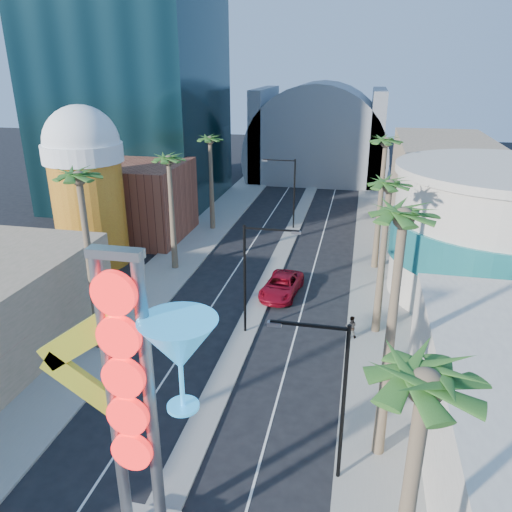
{
  "coord_description": "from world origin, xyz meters",
  "views": [
    {
      "loc": [
        7.22,
        -10.04,
        17.88
      ],
      "look_at": [
        0.37,
        21.9,
        5.12
      ],
      "focal_mm": 35.0,
      "sensor_mm": 36.0,
      "label": 1
    }
  ],
  "objects": [
    {
      "name": "palm_5",
      "position": [
        9.0,
        10.0,
        11.27
      ],
      "size": [
        2.4,
        2.4,
        13.2
      ],
      "color": "brown",
      "rests_on": "ground"
    },
    {
      "name": "palm_1",
      "position": [
        -9.0,
        16.0,
        10.82
      ],
      "size": [
        2.4,
        2.4,
        12.7
      ],
      "color": "brown",
      "rests_on": "ground"
    },
    {
      "name": "streetlight_1",
      "position": [
        -0.55,
        44.0,
        4.88
      ],
      "size": [
        3.79,
        0.25,
        8.0
      ],
      "color": "black",
      "rests_on": "ground"
    },
    {
      "name": "palm_4",
      "position": [
        9.0,
        0.0,
        10.38
      ],
      "size": [
        2.4,
        2.4,
        12.2
      ],
      "color": "brown",
      "rests_on": "ground"
    },
    {
      "name": "brick_filler_west",
      "position": [
        -16.0,
        38.0,
        4.0
      ],
      "size": [
        10.0,
        10.0,
        8.0
      ],
      "primitive_type": "cube",
      "color": "brown",
      "rests_on": "ground"
    },
    {
      "name": "streetlight_2",
      "position": [
        6.72,
        8.0,
        4.83
      ],
      "size": [
        3.45,
        0.25,
        8.0
      ],
      "color": "black",
      "rests_on": "ground"
    },
    {
      "name": "median",
      "position": [
        0.0,
        38.0,
        0.07
      ],
      "size": [
        1.6,
        84.0,
        0.15
      ],
      "primitive_type": "cube",
      "color": "gray",
      "rests_on": "ground"
    },
    {
      "name": "pedestrian_b",
      "position": [
        7.3,
        20.67,
        0.95
      ],
      "size": [
        0.8,
        0.64,
        1.6
      ],
      "primitive_type": "imported",
      "rotation": [
        0.0,
        0.0,
        3.18
      ],
      "color": "gray",
      "rests_on": "sidewalk_east"
    },
    {
      "name": "palm_3",
      "position": [
        -9.0,
        42.0,
        9.48
      ],
      "size": [
        2.4,
        2.4,
        11.2
      ],
      "color": "brown",
      "rests_on": "ground"
    },
    {
      "name": "palm_2",
      "position": [
        -9.0,
        30.0,
        9.48
      ],
      "size": [
        2.4,
        2.4,
        11.2
      ],
      "color": "brown",
      "rests_on": "ground"
    },
    {
      "name": "palm_7",
      "position": [
        9.0,
        34.0,
        10.82
      ],
      "size": [
        2.4,
        2.4,
        12.7
      ],
      "color": "brown",
      "rests_on": "ground"
    },
    {
      "name": "sidewalk_west",
      "position": [
        -9.5,
        35.0,
        0.07
      ],
      "size": [
        5.0,
        100.0,
        0.15
      ],
      "primitive_type": "cube",
      "color": "gray",
      "rests_on": "ground"
    },
    {
      "name": "streetlight_0",
      "position": [
        0.55,
        20.0,
        4.88
      ],
      "size": [
        3.79,
        0.25,
        8.0
      ],
      "color": "black",
      "rests_on": "ground"
    },
    {
      "name": "canopy",
      "position": [
        0.0,
        72.0,
        4.31
      ],
      "size": [
        22.0,
        16.0,
        22.0
      ],
      "color": "slate",
      "rests_on": "ground"
    },
    {
      "name": "filler_east",
      "position": [
        16.0,
        48.0,
        5.0
      ],
      "size": [
        10.0,
        20.0,
        10.0
      ],
      "primitive_type": "cube",
      "color": "#8B7B5A",
      "rests_on": "ground"
    },
    {
      "name": "beer_mug",
      "position": [
        -17.0,
        30.0,
        7.84
      ],
      "size": [
        7.0,
        7.0,
        14.5
      ],
      "color": "#AC4B17",
      "rests_on": "ground"
    },
    {
      "name": "palm_6",
      "position": [
        9.0,
        22.0,
        9.93
      ],
      "size": [
        2.4,
        2.4,
        11.7
      ],
      "color": "brown",
      "rests_on": "ground"
    },
    {
      "name": "sidewalk_east",
      "position": [
        9.5,
        35.0,
        0.07
      ],
      "size": [
        5.0,
        100.0,
        0.15
      ],
      "primitive_type": "cube",
      "color": "gray",
      "rests_on": "ground"
    },
    {
      "name": "red_pickup",
      "position": [
        1.49,
        26.62,
        0.8
      ],
      "size": [
        3.25,
        6.03,
        1.61
      ],
      "primitive_type": "imported",
      "rotation": [
        0.0,
        0.0,
        -0.1
      ],
      "color": "maroon",
      "rests_on": "ground"
    },
    {
      "name": "neon_sign",
      "position": [
        0.82,
        2.96,
        7.31
      ],
      "size": [
        6.53,
        2.6,
        12.55
      ],
      "color": "gray",
      "rests_on": "ground"
    },
    {
      "name": "turquoise_building",
      "position": [
        18.0,
        30.0,
        5.25
      ],
      "size": [
        16.6,
        16.6,
        10.6
      ],
      "color": "#BCB09F",
      "rests_on": "ground"
    }
  ]
}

